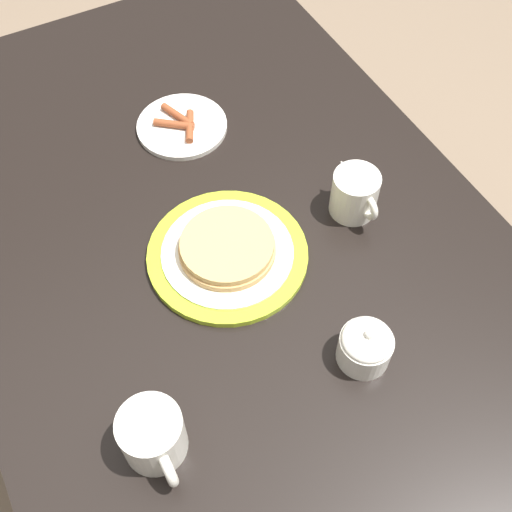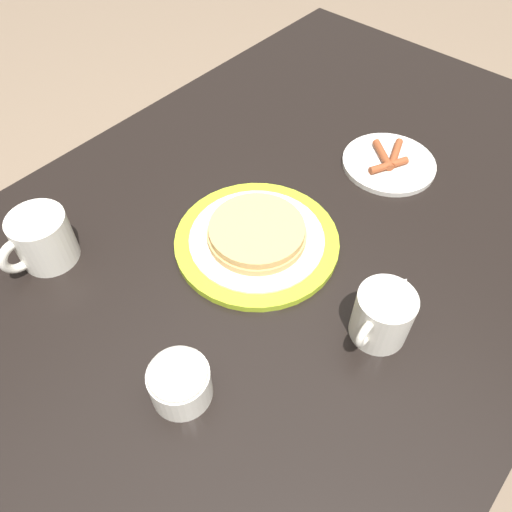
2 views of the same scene
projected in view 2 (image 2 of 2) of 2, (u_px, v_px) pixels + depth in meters
ground_plane at (264, 419)px, 1.39m from camera, size 8.00×8.00×0.00m
dining_table at (269, 284)px, 0.90m from camera, size 1.46×0.88×0.75m
pancake_plate at (257, 238)px, 0.80m from camera, size 0.27×0.27×0.04m
side_plate_bacon at (389, 163)px, 0.93m from camera, size 0.17×0.17×0.02m
coffee_mug at (42, 239)px, 0.76m from camera, size 0.12×0.09×0.09m
creamer_pitcher at (383, 314)px, 0.67m from camera, size 0.12×0.08×0.09m
sugar_bowl at (179, 380)px, 0.62m from camera, size 0.08×0.08×0.08m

